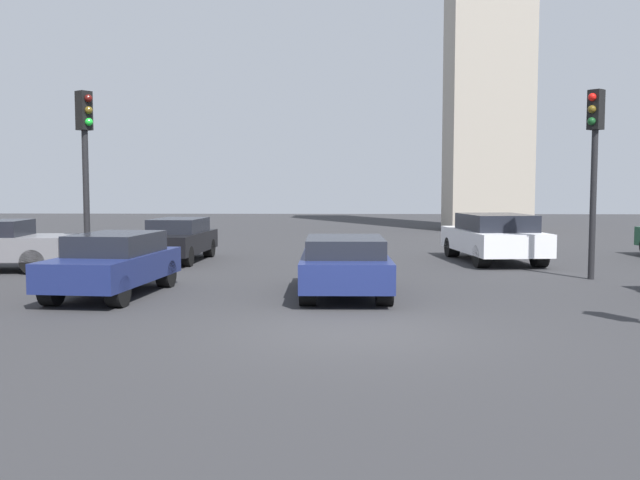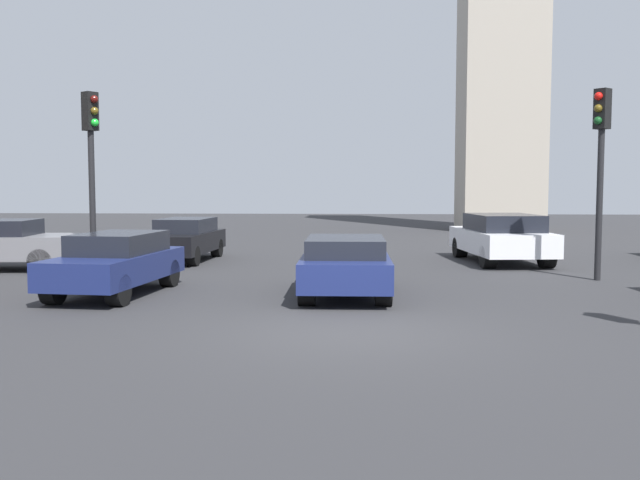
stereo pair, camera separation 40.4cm
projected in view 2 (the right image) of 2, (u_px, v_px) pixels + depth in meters
name	position (u px, v px, depth m)	size (l,w,h in m)	color
ground_plane	(348.00, 331.00, 11.50)	(97.92, 97.92, 0.00)	#2D2D30
traffic_light_2	(91.00, 148.00, 18.23)	(0.49, 0.45, 4.84)	black
traffic_light_3	(601.00, 147.00, 17.45)	(0.47, 0.46, 4.81)	black
car_1	(345.00, 264.00, 15.25)	(1.94, 4.22, 1.28)	navy
car_2	(185.00, 238.00, 22.30)	(1.85, 4.22, 1.36)	black
car_3	(501.00, 237.00, 21.80)	(2.65, 4.93, 1.52)	silver
car_6	(117.00, 262.00, 15.34)	(2.07, 4.22, 1.36)	navy
skyline_tower	(502.00, 7.00, 37.01)	(4.21, 4.21, 23.75)	#A89E8E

